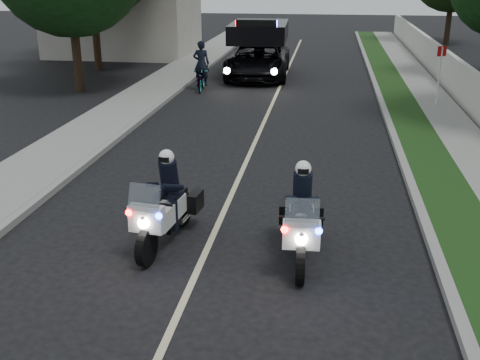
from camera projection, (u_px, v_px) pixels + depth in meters
name	position (u px, v px, depth m)	size (l,w,h in m)	color
ground	(186.00, 296.00, 9.09)	(120.00, 120.00, 0.00)	black
curb_right	(392.00, 133.00, 17.76)	(0.20, 60.00, 0.15)	gray
grass_verge	(416.00, 134.00, 17.66)	(1.20, 60.00, 0.16)	#193814
sidewalk_right	(460.00, 136.00, 17.48)	(1.40, 60.00, 0.16)	gray
curb_left	(136.00, 123.00, 18.92)	(0.20, 60.00, 0.15)	gray
sidewalk_left	(104.00, 122.00, 19.07)	(2.00, 60.00, 0.16)	gray
lane_marking	(260.00, 130.00, 18.37)	(0.12, 50.00, 0.01)	#BFB78C
police_moto_left	(167.00, 242.00, 10.86)	(0.74, 2.11, 1.79)	silver
police_moto_right	(300.00, 257.00, 10.31)	(0.73, 2.09, 1.77)	silver
police_suv	(258.00, 77.00, 27.36)	(2.78, 6.01, 2.92)	black
bicycle	(202.00, 90.00, 24.38)	(0.61, 1.76, 0.92)	black
cyclist	(202.00, 90.00, 24.38)	(0.67, 0.45, 1.86)	black
sign_post	(435.00, 109.00, 21.16)	(0.37, 0.37, 2.34)	red
tree_right_e	(446.00, 44.00, 39.14)	(5.75, 5.75, 9.58)	#193510
tree_left_near	(80.00, 91.00, 24.24)	(6.12, 6.12, 10.20)	#133712
tree_left_far	(99.00, 70.00, 29.23)	(6.87, 6.87, 11.45)	black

